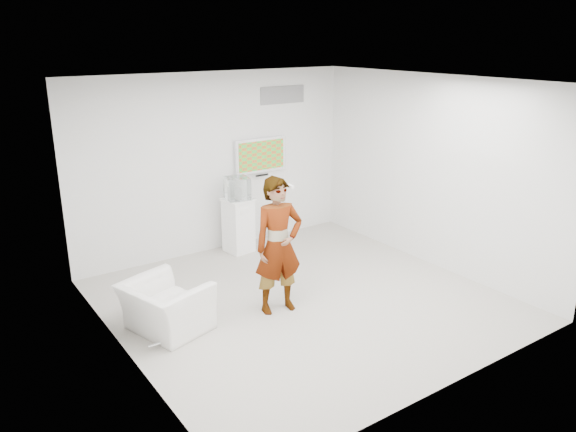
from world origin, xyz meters
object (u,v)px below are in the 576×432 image
Objects in this scene: tv at (260,155)px; floor_uplight at (273,232)px; armchair at (166,307)px; pedestal at (238,225)px; person at (279,246)px.

floor_uplight is at bearing -30.08° from tv.
floor_uplight is at bearing -71.82° from armchair.
tv is 1.44m from floor_uplight.
tv is at bearing 24.83° from pedestal.
armchair is 1.05× the size of pedestal.
tv is 1.29m from pedestal.
armchair is at bearing -142.12° from tv.
armchair reaches higher than floor_uplight.
pedestal is (0.63, 2.18, -0.45)m from person.
person is at bearing -119.67° from armchair.
tv is 0.54× the size of person.
floor_uplight is at bearing 13.51° from pedestal.
person is 2.90m from floor_uplight.
armchair is at bearing 174.81° from person.
armchair is (-2.75, -2.14, -1.23)m from tv.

